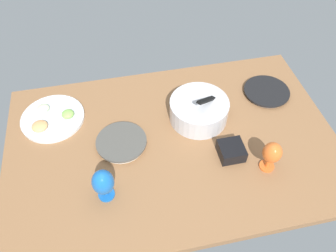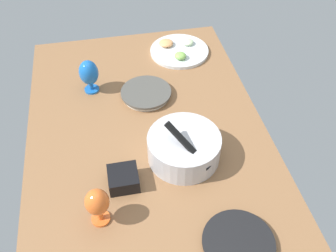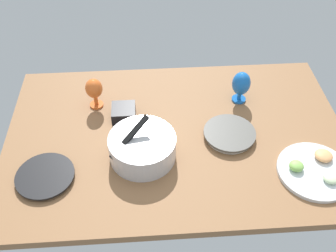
{
  "view_description": "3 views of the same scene",
  "coord_description": "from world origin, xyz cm",
  "px_view_note": "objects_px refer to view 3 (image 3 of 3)",
  "views": [
    {
      "loc": [
        -22.23,
        -94.06,
        126.84
      ],
      "look_at": [
        -1.4,
        4.6,
        6.6
      ],
      "focal_mm": 35.05,
      "sensor_mm": 36.0,
      "label": 1
    },
    {
      "loc": [
        112.04,
        -13.15,
        119.31
      ],
      "look_at": [
        3.89,
        8.28,
        6.6
      ],
      "focal_mm": 40.05,
      "sensor_mm": 36.0,
      "label": 2
    },
    {
      "loc": [
        12.65,
        126.29,
        132.08
      ],
      "look_at": [
        4.11,
        0.81,
        6.6
      ],
      "focal_mm": 41.55,
      "sensor_mm": 36.0,
      "label": 3
    }
  ],
  "objects_px": {
    "dinner_plate_left": "(229,134)",
    "dinner_plate_right": "(45,176)",
    "mixing_bowl": "(142,147)",
    "hurricane_glass_orange": "(94,90)",
    "fruit_platter": "(315,170)",
    "hurricane_glass_blue": "(241,84)",
    "square_bowl_black": "(124,112)"
  },
  "relations": [
    {
      "from": "dinner_plate_left",
      "to": "square_bowl_black",
      "type": "bearing_deg",
      "value": -18.41
    },
    {
      "from": "mixing_bowl",
      "to": "hurricane_glass_orange",
      "type": "xyz_separation_m",
      "value": [
        0.23,
        -0.35,
        0.04
      ]
    },
    {
      "from": "dinner_plate_left",
      "to": "mixing_bowl",
      "type": "height_order",
      "value": "mixing_bowl"
    },
    {
      "from": "dinner_plate_left",
      "to": "dinner_plate_right",
      "type": "height_order",
      "value": "dinner_plate_left"
    },
    {
      "from": "dinner_plate_right",
      "to": "mixing_bowl",
      "type": "xyz_separation_m",
      "value": [
        -0.41,
        -0.1,
        0.05
      ]
    },
    {
      "from": "mixing_bowl",
      "to": "fruit_platter",
      "type": "height_order",
      "value": "mixing_bowl"
    },
    {
      "from": "hurricane_glass_orange",
      "to": "dinner_plate_left",
      "type": "bearing_deg",
      "value": 157.49
    },
    {
      "from": "fruit_platter",
      "to": "square_bowl_black",
      "type": "xyz_separation_m",
      "value": [
        0.82,
        -0.4,
        0.02
      ]
    },
    {
      "from": "hurricane_glass_blue",
      "to": "square_bowl_black",
      "type": "bearing_deg",
      "value": 8.84
    },
    {
      "from": "hurricane_glass_blue",
      "to": "hurricane_glass_orange",
      "type": "xyz_separation_m",
      "value": [
        0.73,
        -0.01,
        0.0
      ]
    },
    {
      "from": "dinner_plate_right",
      "to": "mixing_bowl",
      "type": "distance_m",
      "value": 0.43
    },
    {
      "from": "mixing_bowl",
      "to": "fruit_platter",
      "type": "distance_m",
      "value": 0.75
    },
    {
      "from": "hurricane_glass_blue",
      "to": "dinner_plate_left",
      "type": "bearing_deg",
      "value": 69.52
    },
    {
      "from": "mixing_bowl",
      "to": "hurricane_glass_blue",
      "type": "bearing_deg",
      "value": -145.26
    },
    {
      "from": "mixing_bowl",
      "to": "hurricane_glass_blue",
      "type": "relative_size",
      "value": 1.72
    },
    {
      "from": "dinner_plate_left",
      "to": "hurricane_glass_orange",
      "type": "bearing_deg",
      "value": -22.51
    },
    {
      "from": "fruit_platter",
      "to": "hurricane_glass_blue",
      "type": "height_order",
      "value": "hurricane_glass_blue"
    },
    {
      "from": "dinner_plate_right",
      "to": "mixing_bowl",
      "type": "height_order",
      "value": "mixing_bowl"
    },
    {
      "from": "dinner_plate_left",
      "to": "hurricane_glass_blue",
      "type": "distance_m",
      "value": 0.29
    },
    {
      "from": "mixing_bowl",
      "to": "square_bowl_black",
      "type": "distance_m",
      "value": 0.27
    },
    {
      "from": "dinner_plate_left",
      "to": "mixing_bowl",
      "type": "xyz_separation_m",
      "value": [
        0.41,
        0.09,
        0.05
      ]
    },
    {
      "from": "dinner_plate_left",
      "to": "mixing_bowl",
      "type": "relative_size",
      "value": 0.82
    },
    {
      "from": "hurricane_glass_blue",
      "to": "square_bowl_black",
      "type": "xyz_separation_m",
      "value": [
        0.59,
        0.09,
        -0.07
      ]
    },
    {
      "from": "hurricane_glass_blue",
      "to": "fruit_platter",
      "type": "bearing_deg",
      "value": 115.49
    },
    {
      "from": "mixing_bowl",
      "to": "hurricane_glass_orange",
      "type": "distance_m",
      "value": 0.42
    },
    {
      "from": "hurricane_glass_blue",
      "to": "square_bowl_black",
      "type": "distance_m",
      "value": 0.6
    },
    {
      "from": "dinner_plate_left",
      "to": "hurricane_glass_orange",
      "type": "height_order",
      "value": "hurricane_glass_orange"
    },
    {
      "from": "hurricane_glass_orange",
      "to": "mixing_bowl",
      "type": "bearing_deg",
      "value": 122.59
    },
    {
      "from": "hurricane_glass_blue",
      "to": "hurricane_glass_orange",
      "type": "bearing_deg",
      "value": -0.54
    },
    {
      "from": "fruit_platter",
      "to": "hurricane_glass_orange",
      "type": "distance_m",
      "value": 1.08
    },
    {
      "from": "fruit_platter",
      "to": "hurricane_glass_blue",
      "type": "xyz_separation_m",
      "value": [
        0.23,
        -0.49,
        0.09
      ]
    },
    {
      "from": "fruit_platter",
      "to": "hurricane_glass_blue",
      "type": "distance_m",
      "value": 0.55
    }
  ]
}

